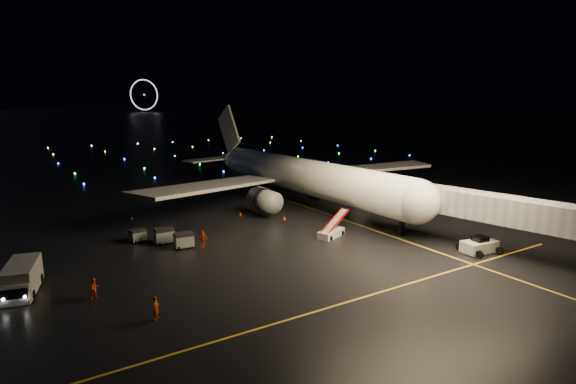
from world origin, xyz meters
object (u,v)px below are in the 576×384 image
(crew_a, at_px, (156,308))
(belt_loader, at_px, (331,226))
(baggage_cart_1, at_px, (184,240))
(pushback_tug, at_px, (480,244))
(crew_c, at_px, (202,239))
(service_truck, at_px, (22,277))
(baggage_cart_2, at_px, (164,236))
(airliner, at_px, (291,155))
(crew_b, at_px, (95,288))
(baggage_cart_0, at_px, (138,236))

(crew_a, bearing_deg, belt_loader, -28.19)
(crew_a, distance_m, baggage_cart_1, 17.72)
(pushback_tug, height_order, baggage_cart_1, pushback_tug)
(pushback_tug, xyz_separation_m, crew_c, (-25.80, 18.58, 0.01))
(service_truck, height_order, baggage_cart_2, service_truck)
(crew_a, bearing_deg, airliner, -6.71)
(belt_loader, distance_m, baggage_cart_1, 18.14)
(belt_loader, bearing_deg, service_truck, 155.82)
(crew_a, relative_size, crew_b, 1.05)
(baggage_cart_0, bearing_deg, baggage_cart_1, -66.11)
(crew_c, distance_m, baggage_cart_2, 5.02)
(baggage_cart_0, bearing_deg, pushback_tug, -50.81)
(crew_a, xyz_separation_m, crew_c, (9.80, 15.16, -0.00))
(service_truck, distance_m, baggage_cart_1, 16.98)
(airliner, relative_size, belt_loader, 9.44)
(crew_a, height_order, baggage_cart_1, crew_a)
(crew_a, bearing_deg, baggage_cart_1, 13.41)
(airliner, relative_size, baggage_cart_1, 26.63)
(pushback_tug, xyz_separation_m, service_truck, (-44.20, 14.98, 0.42))
(crew_c, bearing_deg, belt_loader, 27.73)
(crew_b, distance_m, baggage_cart_0, 16.20)
(airliner, bearing_deg, baggage_cart_2, -157.70)
(service_truck, distance_m, baggage_cart_0, 15.74)
(crew_a, distance_m, crew_b, 7.50)
(belt_loader, relative_size, crew_c, 3.09)
(airliner, height_order, service_truck, airliner)
(baggage_cart_2, bearing_deg, airliner, 27.23)
(pushback_tug, relative_size, service_truck, 0.54)
(airliner, xyz_separation_m, baggage_cart_0, (-28.02, -9.31, -7.24))
(service_truck, bearing_deg, crew_a, -40.65)
(baggage_cart_0, relative_size, baggage_cart_2, 0.82)
(pushback_tug, height_order, belt_loader, belt_loader)
(service_truck, height_order, crew_c, service_truck)
(belt_loader, distance_m, baggage_cart_0, 23.86)
(airliner, bearing_deg, pushback_tug, -86.01)
(service_truck, distance_m, crew_c, 18.76)
(airliner, distance_m, crew_b, 43.11)
(baggage_cart_2, bearing_deg, pushback_tug, -34.72)
(crew_b, relative_size, baggage_cart_1, 0.87)
(crew_b, bearing_deg, baggage_cart_1, 20.86)
(belt_loader, bearing_deg, pushback_tug, -74.28)
(belt_loader, distance_m, service_truck, 33.65)
(baggage_cart_0, bearing_deg, crew_b, -129.48)
(service_truck, height_order, crew_a, service_truck)
(crew_a, bearing_deg, baggage_cart_0, 29.29)
(crew_b, distance_m, baggage_cart_2, 15.59)
(baggage_cart_0, bearing_deg, crew_c, -58.33)
(airliner, xyz_separation_m, baggage_cart_1, (-24.04, -14.60, -7.10))
(crew_a, xyz_separation_m, baggage_cart_2, (6.39, 18.83, -0.03))
(crew_a, xyz_separation_m, crew_b, (-3.39, 6.69, -0.04))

